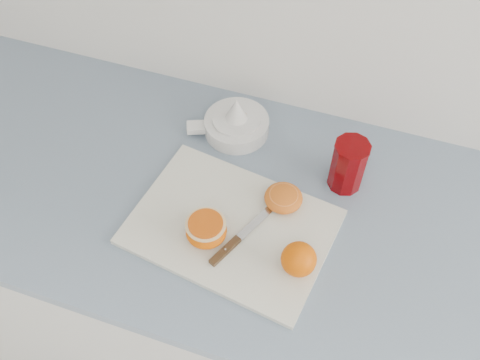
{
  "coord_description": "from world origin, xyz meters",
  "views": [
    {
      "loc": [
        -0.07,
        1.1,
        1.8
      ],
      "look_at": [
        -0.28,
        1.7,
        0.96
      ],
      "focal_mm": 40.0,
      "sensor_mm": 36.0,
      "label": 1
    }
  ],
  "objects_px": {
    "citrus_juicer": "(236,123)",
    "counter": "(258,298)",
    "cutting_board": "(231,227)",
    "half_orange": "(206,230)",
    "red_tumbler": "(348,167)"
  },
  "relations": [
    {
      "from": "cutting_board",
      "to": "half_orange",
      "type": "xyz_separation_m",
      "value": [
        -0.04,
        -0.04,
        0.03
      ]
    },
    {
      "from": "citrus_juicer",
      "to": "red_tumbler",
      "type": "height_order",
      "value": "red_tumbler"
    },
    {
      "from": "counter",
      "to": "citrus_juicer",
      "type": "height_order",
      "value": "citrus_juicer"
    },
    {
      "from": "cutting_board",
      "to": "red_tumbler",
      "type": "bearing_deg",
      "value": 44.41
    },
    {
      "from": "counter",
      "to": "citrus_juicer",
      "type": "xyz_separation_m",
      "value": [
        -0.12,
        0.18,
        0.47
      ]
    },
    {
      "from": "citrus_juicer",
      "to": "counter",
      "type": "bearing_deg",
      "value": -55.39
    },
    {
      "from": "counter",
      "to": "red_tumbler",
      "type": "distance_m",
      "value": 0.53
    },
    {
      "from": "citrus_juicer",
      "to": "cutting_board",
      "type": "bearing_deg",
      "value": -72.9
    },
    {
      "from": "half_orange",
      "to": "red_tumbler",
      "type": "distance_m",
      "value": 0.32
    },
    {
      "from": "cutting_board",
      "to": "half_orange",
      "type": "bearing_deg",
      "value": -132.17
    },
    {
      "from": "red_tumbler",
      "to": "half_orange",
      "type": "bearing_deg",
      "value": -135.01
    },
    {
      "from": "counter",
      "to": "citrus_juicer",
      "type": "bearing_deg",
      "value": 124.61
    },
    {
      "from": "cutting_board",
      "to": "citrus_juicer",
      "type": "height_order",
      "value": "citrus_juicer"
    },
    {
      "from": "counter",
      "to": "cutting_board",
      "type": "relative_size",
      "value": 6.13
    },
    {
      "from": "cutting_board",
      "to": "half_orange",
      "type": "relative_size",
      "value": 4.85
    }
  ]
}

